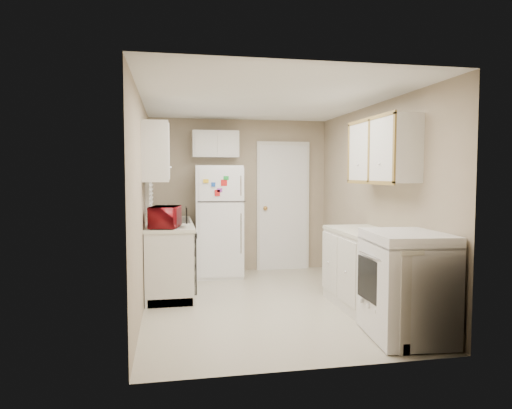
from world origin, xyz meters
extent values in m
plane|color=beige|center=(0.00, 0.00, 0.00)|extent=(3.80, 3.80, 0.00)
plane|color=white|center=(0.00, 0.00, 2.40)|extent=(3.80, 3.80, 0.00)
plane|color=tan|center=(-1.40, 0.00, 1.20)|extent=(3.80, 3.80, 0.00)
plane|color=tan|center=(1.40, 0.00, 1.20)|extent=(3.80, 3.80, 0.00)
plane|color=tan|center=(0.00, 1.90, 1.20)|extent=(2.80, 2.80, 0.00)
plane|color=tan|center=(0.00, -1.90, 1.20)|extent=(2.80, 2.80, 0.00)
cube|color=silver|center=(-1.10, 0.90, 0.45)|extent=(0.60, 1.80, 0.90)
cube|color=black|center=(-0.81, 0.30, 0.49)|extent=(0.03, 0.58, 0.72)
cube|color=gray|center=(-1.10, 1.05, 0.86)|extent=(0.54, 0.74, 0.16)
imported|color=maroon|center=(-1.15, 0.27, 1.05)|extent=(0.50, 0.34, 0.31)
imported|color=silver|center=(-1.15, 1.53, 1.00)|extent=(0.12, 0.12, 0.20)
cube|color=silver|center=(-1.36, 1.05, 1.60)|extent=(0.10, 0.98, 1.08)
cube|color=silver|center=(-1.25, 0.22, 1.80)|extent=(0.30, 0.45, 0.70)
cube|color=white|center=(-0.36, 1.58, 0.83)|extent=(0.74, 0.72, 1.67)
cube|color=silver|center=(-0.40, 1.75, 2.00)|extent=(0.70, 0.30, 0.40)
cube|color=white|center=(0.70, 1.86, 1.02)|extent=(0.86, 0.06, 2.08)
cube|color=silver|center=(1.10, -0.80, 0.45)|extent=(0.60, 2.00, 0.90)
cube|color=white|center=(1.08, -1.39, 0.51)|extent=(0.75, 0.89, 1.01)
cube|color=silver|center=(1.25, -0.50, 1.80)|extent=(0.30, 1.20, 0.70)
camera|label=1|loc=(-1.09, -5.26, 1.54)|focal=32.00mm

